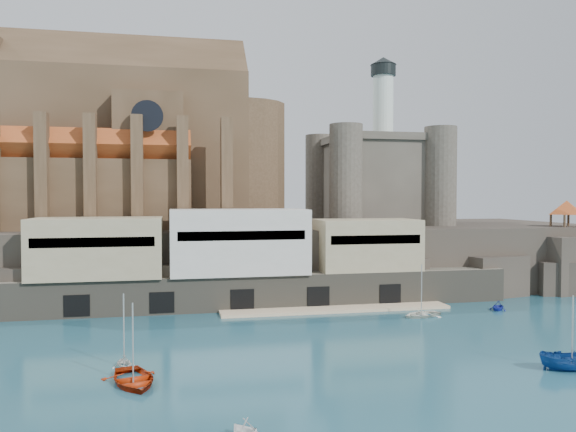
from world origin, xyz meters
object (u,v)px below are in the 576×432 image
(castle_keep, at_px, (376,176))
(boat_0, at_px, (133,384))
(church, at_px, (137,150))
(pavilion, at_px, (567,209))
(boat_2, at_px, (572,370))

(castle_keep, xyz_separation_m, boat_0, (-37.87, -47.15, -18.31))
(church, xyz_separation_m, pavilion, (66.13, -15.85, -9.40))
(castle_keep, bearing_deg, boat_0, -128.77)
(church, distance_m, boat_0, 52.84)
(castle_keep, bearing_deg, pavilion, -30.18)
(church, xyz_separation_m, boat_0, (2.34, -47.92, -22.13))
(boat_2, bearing_deg, pavilion, -23.38)
(church, bearing_deg, pavilion, -13.48)
(pavilion, relative_size, boat_2, 1.17)
(boat_2, bearing_deg, church, 50.54)
(church, relative_size, boat_0, 7.35)
(castle_keep, distance_m, pavilion, 30.50)
(boat_0, bearing_deg, castle_keep, 36.77)
(boat_0, bearing_deg, pavilion, 12.23)
(church, xyz_separation_m, boat_2, (38.48, -51.99, -22.13))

